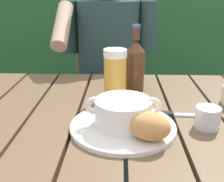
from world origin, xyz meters
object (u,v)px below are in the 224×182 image
soup_bowl (123,112)px  water_glass_small (208,117)px  serving_plate (123,126)px  beer_bottle (135,64)px  bread_roll (150,126)px  beer_glass (115,74)px  table_knife (172,114)px  person_eating (108,61)px  chair_near_diner (110,90)px

soup_bowl → water_glass_small: soup_bowl is taller
serving_plate → beer_bottle: beer_bottle is taller
serving_plate → bread_roll: bread_roll is taller
beer_glass → table_knife: beer_glass is taller
person_eating → table_knife: 0.69m
water_glass_small → table_knife: bearing=138.3°
soup_bowl → bread_roll: (0.06, -0.07, -0.00)m
table_knife → bread_roll: bearing=-118.0°
table_knife → soup_bowl: bearing=-150.2°
beer_bottle → table_knife: (0.10, -0.22, -0.09)m
serving_plate → table_knife: size_ratio=1.84×
serving_plate → water_glass_small: water_glass_small is taller
serving_plate → beer_bottle: (0.04, 0.30, 0.09)m
person_eating → soup_bowl: person_eating is taller
beer_glass → table_knife: size_ratio=1.10×
person_eating → soup_bowl: bearing=-84.1°
beer_bottle → water_glass_small: bearing=-57.5°
serving_plate → bread_roll: (0.06, -0.07, 0.04)m
serving_plate → beer_bottle: bearing=81.5°
bread_roll → beer_bottle: beer_bottle is taller
beer_glass → water_glass_small: beer_glass is taller
beer_glass → beer_bottle: size_ratio=0.71×
serving_plate → soup_bowl: (0.00, -0.00, 0.04)m
chair_near_diner → soup_bowl: chair_near_diner is taller
bread_roll → serving_plate: bearing=130.6°
person_eating → beer_glass: (0.05, -0.52, 0.09)m
serving_plate → soup_bowl: 0.04m
bread_roll → table_knife: bread_roll is taller
person_eating → beer_bottle: bearing=-74.5°
beer_bottle → beer_glass: bearing=-132.4°
bread_roll → soup_bowl: bearing=130.6°
serving_plate → beer_glass: (-0.03, 0.22, 0.08)m
bread_roll → beer_bottle: size_ratio=0.49×
chair_near_diner → person_eating: bearing=-90.8°
soup_bowl → beer_glass: beer_glass is taller
beer_glass → water_glass_small: 0.33m
person_eating → water_glass_small: size_ratio=18.33×
person_eating → serving_plate: bearing=-84.1°
soup_bowl → bread_roll: size_ratio=1.72×
chair_near_diner → bread_roll: bearing=-82.3°
bread_roll → beer_glass: beer_glass is taller
beer_glass → soup_bowl: bearing=-83.3°
chair_near_diner → bread_roll: size_ratio=8.51×
table_knife → chair_near_diner: bearing=104.5°
beer_bottle → soup_bowl: bearing=-98.5°
soup_bowl → chair_near_diner: bearing=94.5°
bread_roll → chair_near_diner: bearing=97.7°
chair_near_diner → serving_plate: bearing=-85.5°
chair_near_diner → person_eating: (-0.00, -0.20, 0.23)m
person_eating → bread_roll: bearing=-80.2°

